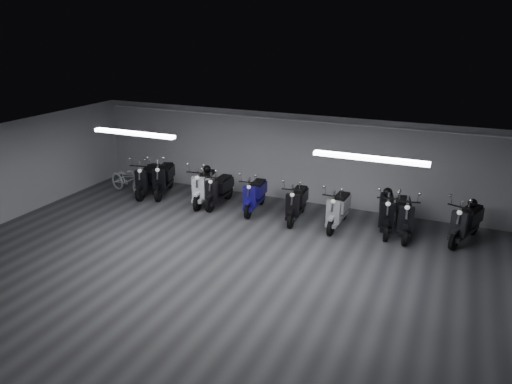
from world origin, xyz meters
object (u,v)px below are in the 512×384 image
at_px(scooter_5, 297,197).
at_px(helmet_2, 473,203).
at_px(scooter_2, 204,181).
at_px(scooter_4, 255,190).
at_px(scooter_6, 338,204).
at_px(helmet_1, 388,192).
at_px(scooter_8, 405,209).
at_px(scooter_3, 219,185).
at_px(scooter_0, 148,174).
at_px(scooter_9, 467,216).
at_px(helmet_0, 207,169).
at_px(scooter_7, 387,206).
at_px(bicycle, 127,177).
at_px(scooter_1, 163,173).

distance_m(scooter_5, helmet_2, 4.63).
xyz_separation_m(scooter_2, scooter_4, (1.73, 0.01, -0.06)).
bearing_deg(scooter_6, helmet_1, 26.18).
height_order(scooter_5, scooter_8, scooter_8).
relative_size(scooter_3, helmet_2, 7.61).
xyz_separation_m(scooter_0, scooter_5, (5.21, -0.11, -0.03)).
relative_size(scooter_3, scooter_9, 0.96).
xyz_separation_m(scooter_8, helmet_0, (-6.11, 0.27, 0.31)).
distance_m(scooter_4, scooter_5, 1.39).
relative_size(scooter_5, scooter_6, 1.01).
distance_m(scooter_7, scooter_9, 2.00).
bearing_deg(scooter_5, bicycle, 176.44).
height_order(scooter_2, scooter_7, scooter_2).
relative_size(scooter_4, scooter_9, 0.96).
height_order(scooter_4, scooter_7, scooter_7).
relative_size(scooter_6, scooter_9, 0.97).
height_order(scooter_4, bicycle, scooter_4).
distance_m(scooter_9, bicycle, 10.40).
relative_size(bicycle, helmet_1, 7.00).
bearing_deg(helmet_2, scooter_6, -169.50).
bearing_deg(helmet_1, scooter_3, -175.97).
bearing_deg(helmet_0, scooter_8, -2.54).
relative_size(scooter_8, scooter_9, 1.03).
bearing_deg(scooter_7, scooter_5, 175.93).
relative_size(scooter_6, scooter_8, 0.94).
distance_m(scooter_2, scooter_9, 7.60).
height_order(scooter_0, scooter_9, scooter_0).
distance_m(scooter_7, helmet_0, 5.65).
relative_size(scooter_4, scooter_7, 0.95).
distance_m(bicycle, helmet_2, 10.52).
xyz_separation_m(scooter_2, helmet_2, (7.69, 0.44, 0.26)).
xyz_separation_m(scooter_3, bicycle, (-3.31, -0.24, -0.10)).
bearing_deg(scooter_8, scooter_3, 168.98).
height_order(scooter_5, helmet_2, scooter_5).
relative_size(scooter_4, scooter_5, 0.99).
distance_m(scooter_0, scooter_7, 7.69).
xyz_separation_m(scooter_4, helmet_1, (3.82, 0.36, 0.34)).
distance_m(scooter_5, scooter_9, 4.50).
bearing_deg(scooter_1, scooter_5, -21.66).
xyz_separation_m(scooter_2, scooter_7, (5.59, 0.10, -0.02)).
xyz_separation_m(scooter_7, helmet_2, (2.10, 0.35, 0.28)).
distance_m(scooter_4, scooter_6, 2.61).
xyz_separation_m(scooter_6, helmet_0, (-4.37, 0.45, 0.36)).
bearing_deg(scooter_1, scooter_6, -21.14).
relative_size(scooter_2, scooter_4, 1.09).
distance_m(scooter_0, helmet_2, 9.80).
bearing_deg(helmet_0, scooter_2, -80.94).
xyz_separation_m(helmet_1, helmet_2, (2.14, 0.08, -0.02)).
xyz_separation_m(scooter_4, bicycle, (-4.53, -0.23, -0.11)).
relative_size(scooter_8, helmet_2, 8.17).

